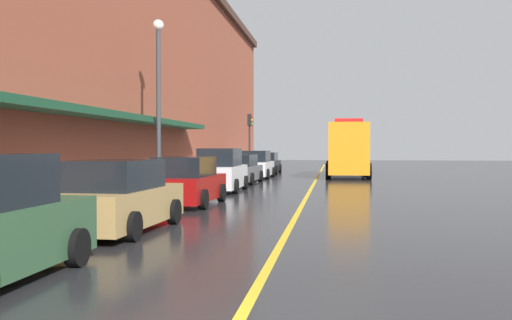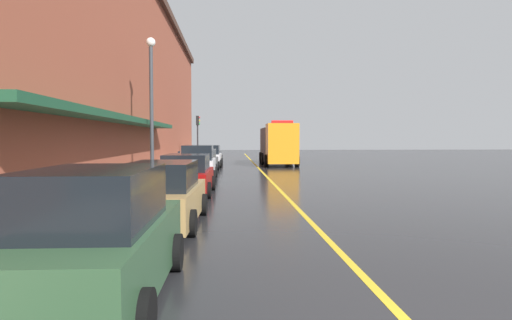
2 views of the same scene
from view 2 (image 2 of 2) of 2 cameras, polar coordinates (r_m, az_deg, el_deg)
The scene contains 18 objects.
ground_plane at distance 28.93m, azimuth 0.89°, elevation -1.65°, with size 112.00×112.00×0.00m, color #232326.
sidewalk_left at distance 29.12m, azimuth -11.37°, elevation -1.53°, with size 2.40×70.00×0.15m, color #ADA8A0.
lane_center_stripe at distance 28.93m, azimuth 0.89°, elevation -1.64°, with size 0.16×70.00×0.01m, color gold.
brick_building_left at distance 29.90m, azimuth -24.03°, elevation 10.79°, with size 11.36×64.00×13.04m.
parked_car_0 at distance 6.46m, azimuth -20.06°, elevation -9.96°, with size 1.98×4.38×1.88m.
parked_car_1 at distance 11.62m, azimuth -12.05°, elevation -4.59°, with size 2.10×4.62×1.68m.
parked_car_2 at distance 17.80m, azimuth -9.05°, elevation -2.03°, with size 2.18×4.41×1.65m.
parked_car_3 at distance 23.86m, azimuth -7.59°, elevation -0.51°, with size 1.99×4.37×1.91m.
parked_car_4 at distance 29.67m, azimuth -6.94°, elevation -0.13°, with size 2.12×4.79×1.56m.
parked_car_5 at distance 34.96m, azimuth -6.20°, elevation 0.45°, with size 2.15×4.49×1.73m.
parked_car_6 at distance 41.24m, azimuth -5.95°, elevation 0.72°, with size 2.11×4.84×1.56m.
utility_truck at distance 37.31m, azimuth 2.88°, elevation 2.06°, with size 2.75×8.37×3.68m.
parking_meter_0 at distance 38.03m, azimuth -8.23°, elevation 1.00°, with size 0.14×0.18×1.33m.
parking_meter_1 at distance 10.40m, azimuth -21.14°, elevation -4.09°, with size 0.14×0.18×1.33m.
parking_meter_2 at distance 27.35m, azimuth -10.09°, elevation 0.27°, with size 0.14×0.18×1.33m.
parking_meter_3 at distance 16.21m, azimuth -14.68°, elevation -1.55°, with size 0.14×0.18×1.33m.
street_lamp_left at distance 21.60m, azimuth -13.61°, elevation 8.42°, with size 0.44×0.44×6.94m.
traffic_light_near at distance 42.36m, azimuth -7.68°, elevation 4.03°, with size 0.38×0.36×4.30m.
Camera 2 is at (-2.20, -3.76, 2.29)m, focal length 30.38 mm.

